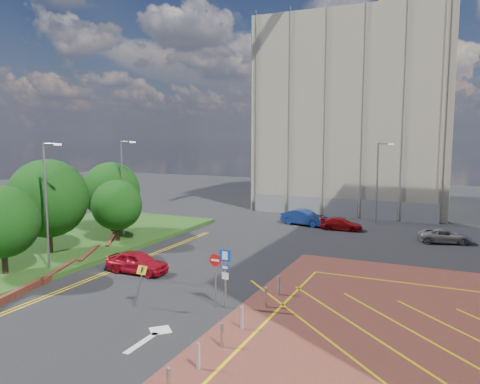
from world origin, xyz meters
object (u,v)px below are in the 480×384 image
Objects in this scene: warning_sign at (140,281)px; car_red_left at (137,262)px; lamp_back at (378,180)px; sign_cluster at (222,270)px; tree_d at (111,191)px; lamp_left_near at (47,200)px; lamp_left_far at (123,184)px; car_red_back at (341,224)px; car_blue_back at (304,218)px; car_silver_back at (444,236)px; tree_a at (2,222)px; tree_c at (117,205)px; tree_b at (48,198)px.

car_red_left is (-3.87, 4.95, -0.73)m from warning_sign.
sign_cluster is at bearing -97.97° from lamp_back.
tree_d is 25.47m from lamp_back.
lamp_left_near reaches higher than tree_d.
lamp_left_near is at bearing -78.69° from lamp_left_far.
lamp_back reaches higher than car_red_left.
car_red_back is (8.91, 18.91, -0.14)m from car_red_left.
lamp_back reaches higher than car_blue_back.
lamp_left_near is 13.04m from sign_cluster.
car_silver_back is at bearing -90.30° from car_blue_back.
tree_a is 1.69× the size of sign_cluster.
car_silver_back is (23.86, 11.41, -2.62)m from tree_c.
lamp_left_far reaches higher than tree_c.
tree_b is 3.00× the size of warning_sign.
car_blue_back is at bearing 62.90° from car_silver_back.
car_silver_back is at bearing -46.24° from car_red_left.
warning_sign is 0.50× the size of car_blue_back.
tree_b reaches higher than tree_d.
lamp_left_near is 30.80m from lamp_back.
car_blue_back is (12.23, 12.03, -3.91)m from lamp_left_far.
lamp_back is (18.08, 28.00, 0.86)m from tree_a.
lamp_left_near is at bearing 175.44° from sign_cluster.
car_silver_back is at bearing -103.46° from car_red_back.
car_silver_back is (6.28, -6.59, -3.79)m from lamp_back.
lamp_back is at bearing 49.59° from tree_b.
warning_sign is at bearing -46.81° from tree_c.
lamp_left_near is at bearing -122.40° from lamp_back.
warning_sign is at bearing -46.41° from tree_d.
warning_sign is (10.97, -12.71, -3.23)m from lamp_left_far.
car_blue_back reaches higher than car_red_left.
tree_c reaches higher than car_silver_back.
tree_b is 8.95m from car_red_left.
car_blue_back is at bearing 44.52° from lamp_left_far.
lamp_left_near reaches higher than car_red_left.
car_blue_back is (10.23, 22.03, -3.91)m from lamp_left_near.
car_red_left is at bearing -5.29° from tree_b.
car_blue_back is at bearing -14.92° from car_red_left.
lamp_left_far is 11.24m from car_red_left.
tree_d reaches higher than car_red_back.
lamp_left_near is at bearing -44.25° from tree_b.
car_red_back is 8.95m from car_silver_back.
tree_a is 8.40m from car_red_left.
car_red_left is at bearing 176.95° from car_blue_back.
car_blue_back is at bearing 55.03° from tree_b.
tree_d is 1.59× the size of car_red_back.
tree_c reaches higher than car_blue_back.
lamp_left_near reaches higher than car_silver_back.
tree_c is at bearing 68.20° from tree_b.
lamp_back is at bearing 36.09° from tree_d.
lamp_left_far reaches higher than car_blue_back.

